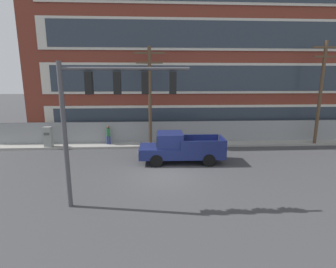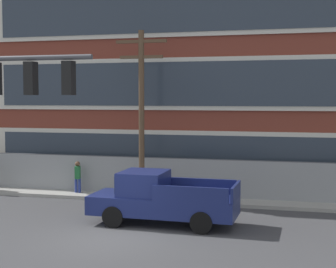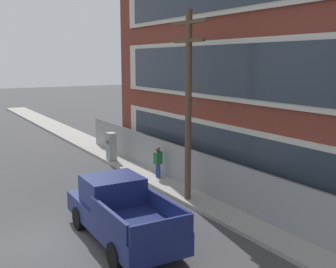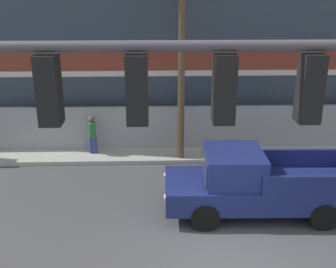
{
  "view_description": "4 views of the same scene",
  "coord_description": "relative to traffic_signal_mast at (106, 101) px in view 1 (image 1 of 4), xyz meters",
  "views": [
    {
      "loc": [
        -0.57,
        -14.06,
        5.51
      ],
      "look_at": [
        0.38,
        2.65,
        1.9
      ],
      "focal_mm": 28.0,
      "sensor_mm": 36.0,
      "label": 1
    },
    {
      "loc": [
        6.21,
        -15.93,
        4.78
      ],
      "look_at": [
        1.1,
        3.93,
        3.33
      ],
      "focal_mm": 55.0,
      "sensor_mm": 36.0,
      "label": 2
    },
    {
      "loc": [
        13.25,
        -2.82,
        5.87
      ],
      "look_at": [
        0.17,
        4.96,
        3.19
      ],
      "focal_mm": 45.0,
      "sensor_mm": 36.0,
      "label": 3
    },
    {
      "loc": [
        -1.77,
        -8.54,
        6.61
      ],
      "look_at": [
        -1.34,
        4.86,
        1.71
      ],
      "focal_mm": 45.0,
      "sensor_mm": 36.0,
      "label": 4
    }
  ],
  "objects": [
    {
      "name": "ground_plane",
      "position": [
        2.47,
        3.3,
        -4.58
      ],
      "size": [
        160.0,
        160.0,
        0.0
      ],
      "primitive_type": "plane",
      "color": "#424244"
    },
    {
      "name": "sidewalk_building_side",
      "position": [
        2.47,
        10.53,
        -4.5
      ],
      "size": [
        80.0,
        2.13,
        0.16
      ],
      "primitive_type": "cube",
      "color": "#9E9B93",
      "rests_on": "ground"
    },
    {
      "name": "brick_mill_building",
      "position": [
        10.33,
        15.84,
        4.41
      ],
      "size": [
        38.55,
        9.09,
        17.97
      ],
      "color": "brown",
      "rests_on": "ground"
    },
    {
      "name": "chain_link_fence",
      "position": [
        4.36,
        10.8,
        -3.59
      ],
      "size": [
        31.32,
        0.06,
        1.94
      ],
      "color": "gray",
      "rests_on": "ground"
    },
    {
      "name": "traffic_signal_mast",
      "position": [
        0.0,
        0.0,
        0.0
      ],
      "size": [
        5.23,
        0.43,
        6.15
      ],
      "color": "#4C4C51",
      "rests_on": "ground"
    },
    {
      "name": "pickup_truck_navy",
      "position": [
        3.62,
        5.85,
        -3.64
      ],
      "size": [
        5.63,
        2.2,
        2.0
      ],
      "color": "navy",
      "rests_on": "ground"
    },
    {
      "name": "utility_pole_near_corner",
      "position": [
        1.66,
        9.79,
        -0.24
      ],
      "size": [
        2.37,
        0.26,
        7.82
      ],
      "color": "brown",
      "rests_on": "ground"
    },
    {
      "name": "utility_pole_midblock",
      "position": [
        15.31,
        9.67,
        -0.04
      ],
      "size": [
        2.06,
        0.26,
        8.31
      ],
      "color": "brown",
      "rests_on": "ground"
    },
    {
      "name": "electrical_cabinet",
      "position": [
        -6.39,
        9.82,
        -3.71
      ],
      "size": [
        0.6,
        0.46,
        1.75
      ],
      "color": "#939993",
      "rests_on": "ground"
    },
    {
      "name": "pedestrian_near_cabinet",
      "position": [
        -1.77,
        10.31,
        -3.61
      ],
      "size": [
        0.34,
        0.45,
        1.69
      ],
      "color": "navy",
      "rests_on": "ground"
    }
  ]
}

